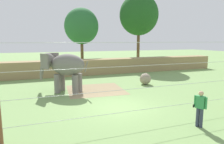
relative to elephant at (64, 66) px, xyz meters
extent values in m
plane|color=#759956|center=(2.49, -4.71, -1.95)|extent=(120.00, 120.00, 0.00)
cube|color=#937F5B|center=(2.37, -0.18, -1.95)|extent=(4.65, 4.54, 0.01)
cube|color=#997F56|center=(2.49, 7.18, -1.09)|extent=(36.00, 1.80, 1.72)
cylinder|color=slate|center=(-0.56, -0.10, -1.25)|extent=(0.44, 0.44, 1.41)
cylinder|color=slate|center=(-0.13, 0.55, -1.25)|extent=(0.44, 0.44, 1.41)
cylinder|color=slate|center=(0.64, -0.89, -1.25)|extent=(0.44, 0.44, 1.41)
cylinder|color=slate|center=(1.07, -0.24, -1.25)|extent=(0.44, 0.44, 1.41)
ellipsoid|color=slate|center=(0.26, -0.17, 0.14)|extent=(2.95, 2.61, 1.61)
ellipsoid|color=slate|center=(-1.11, 0.73, 0.42)|extent=(1.44, 1.47, 1.16)
cube|color=slate|center=(-1.36, 0.18, 0.42)|extent=(0.56, 0.82, 1.11)
cube|color=slate|center=(-0.69, 1.18, 0.42)|extent=(0.91, 0.23, 1.11)
cylinder|color=slate|center=(-1.47, 0.97, 0.00)|extent=(0.59, 0.54, 0.63)
cylinder|color=slate|center=(-1.57, 1.04, -0.44)|extent=(0.44, 0.42, 0.59)
cylinder|color=slate|center=(-1.64, 1.08, -0.85)|extent=(0.29, 0.29, 0.55)
cylinder|color=slate|center=(1.47, -0.97, 0.03)|extent=(0.31, 0.25, 0.80)
sphere|color=gray|center=(7.06, 0.19, -1.46)|extent=(0.99, 0.99, 0.99)
cylinder|color=#B7B7BC|center=(2.49, -7.33, -1.24)|extent=(12.54, 0.02, 0.02)
cylinder|color=#B7B7BC|center=(2.49, -7.33, -0.22)|extent=(12.54, 0.02, 0.02)
cylinder|color=#B7B7BC|center=(2.49, -7.33, 0.81)|extent=(12.54, 0.02, 0.02)
cylinder|color=#B7B7BC|center=(2.49, -7.33, 1.84)|extent=(12.54, 0.02, 0.02)
cylinder|color=#33384C|center=(4.91, -8.55, -1.51)|extent=(0.15, 0.15, 0.88)
cylinder|color=#33384C|center=(4.84, -8.41, -1.51)|extent=(0.15, 0.15, 0.88)
cube|color=#338C4C|center=(4.88, -8.48, -0.79)|extent=(0.36, 0.42, 0.56)
sphere|color=tan|center=(4.88, -8.48, -0.39)|extent=(0.22, 0.22, 0.22)
cylinder|color=#338C4C|center=(4.98, -8.69, -0.79)|extent=(0.12, 0.12, 0.54)
cylinder|color=#338C4C|center=(4.77, -8.26, -0.79)|extent=(0.12, 0.12, 0.54)
cube|color=black|center=(4.69, -8.28, -1.01)|extent=(0.05, 0.07, 0.14)
cylinder|color=brown|center=(12.60, 12.14, 0.64)|extent=(0.44, 0.44, 5.20)
ellipsoid|color=#1E511E|center=(12.60, 12.14, 5.68)|extent=(5.73, 5.73, 6.02)
cylinder|color=brown|center=(4.48, 14.64, -0.04)|extent=(0.44, 0.44, 3.84)
ellipsoid|color=#286633|center=(4.48, 14.64, 4.01)|extent=(5.00, 5.00, 5.25)
camera|label=1|loc=(-1.80, -15.14, 1.92)|focal=32.08mm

